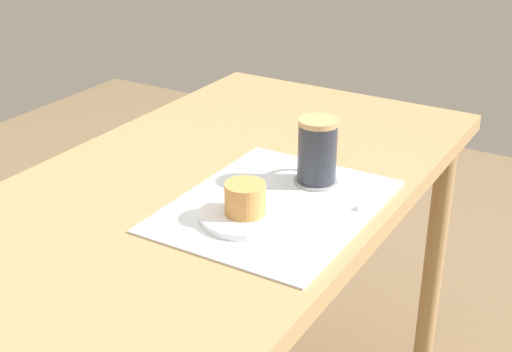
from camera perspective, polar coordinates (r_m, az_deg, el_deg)
dining_table at (r=1.37m, az=-4.27°, el=-4.02°), size 1.33×0.69×0.72m
placemat at (r=1.26m, az=1.57°, el=-2.38°), size 0.42×0.33×0.00m
pastry_plate at (r=1.21m, az=-0.86°, el=-3.21°), size 0.16×0.16×0.01m
pastry at (r=1.19m, az=-0.87°, el=-1.81°), size 0.07×0.07×0.05m
coffee_coaster at (r=1.34m, az=4.83°, el=-0.41°), size 0.09×0.09×0.00m
coffee_mug at (r=1.32m, az=4.97°, el=2.11°), size 0.11×0.07×0.12m
teaspoon at (r=1.30m, az=9.50°, el=-1.52°), size 0.13×0.03×0.01m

